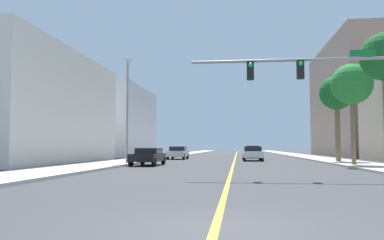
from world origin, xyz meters
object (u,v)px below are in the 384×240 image
object	(u,v)px
street_lamp	(127,105)
palm_mid	(352,85)
car_black	(148,156)
car_silver	(178,153)
traffic_signal_mast	(336,82)
car_white	(253,153)
car_yellow	(252,152)
palm_far	(337,94)

from	to	relation	value
street_lamp	palm_mid	bearing A→B (deg)	-0.79
car_black	car_silver	xyz separation A→B (m)	(0.01, 14.34, 0.04)
car_silver	street_lamp	bearing A→B (deg)	83.09
traffic_signal_mast	car_silver	size ratio (longest dim) A/B	2.32
palm_mid	street_lamp	bearing A→B (deg)	179.21
traffic_signal_mast	car_silver	xyz separation A→B (m)	(-10.93, 24.85, -3.53)
car_black	car_silver	size ratio (longest dim) A/B	1.03
street_lamp	car_white	world-z (taller)	street_lamp
street_lamp	car_yellow	bearing A→B (deg)	63.08
palm_mid	car_white	xyz separation A→B (m)	(-6.60, 10.65, -4.99)
traffic_signal_mast	palm_far	distance (m)	17.58
street_lamp	palm_far	distance (m)	17.95
palm_mid	car_yellow	bearing A→B (deg)	107.60
palm_mid	car_black	size ratio (longest dim) A/B	1.64
palm_far	street_lamp	bearing A→B (deg)	-159.90
traffic_signal_mast	car_white	world-z (taller)	traffic_signal_mast
traffic_signal_mast	palm_far	bearing A→B (deg)	76.30
street_lamp	car_yellow	size ratio (longest dim) A/B	2.03
street_lamp	car_white	xyz separation A→B (m)	(9.70, 10.43, -3.80)
car_black	car_white	xyz separation A→B (m)	(7.98, 10.77, 0.04)
car_yellow	car_silver	bearing A→B (deg)	-147.22
traffic_signal_mast	street_lamp	world-z (taller)	street_lamp
palm_mid	palm_far	bearing A→B (deg)	85.48
palm_mid	car_silver	world-z (taller)	palm_mid
palm_mid	car_black	distance (m)	15.42
palm_mid	palm_far	size ratio (longest dim) A/B	0.96
palm_far	car_white	size ratio (longest dim) A/B	1.63
car_white	palm_mid	bearing A→B (deg)	-59.26
car_yellow	traffic_signal_mast	bearing A→B (deg)	-86.75
car_yellow	car_white	xyz separation A→B (m)	(-0.29, -9.25, -0.05)
street_lamp	palm_mid	world-z (taller)	street_lamp
traffic_signal_mast	car_silver	world-z (taller)	traffic_signal_mast
car_white	car_silver	bearing A→B (deg)	154.86
car_yellow	car_black	bearing A→B (deg)	-114.18
traffic_signal_mast	car_silver	distance (m)	27.38
car_black	car_yellow	distance (m)	21.66
car_black	car_white	size ratio (longest dim) A/B	0.95
car_silver	car_white	xyz separation A→B (m)	(7.97, -3.57, -0.00)
traffic_signal_mast	car_yellow	size ratio (longest dim) A/B	2.49
palm_mid	car_white	bearing A→B (deg)	121.77
palm_mid	car_silver	bearing A→B (deg)	135.70
palm_mid	car_yellow	xyz separation A→B (m)	(-6.31, 19.90, -4.94)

